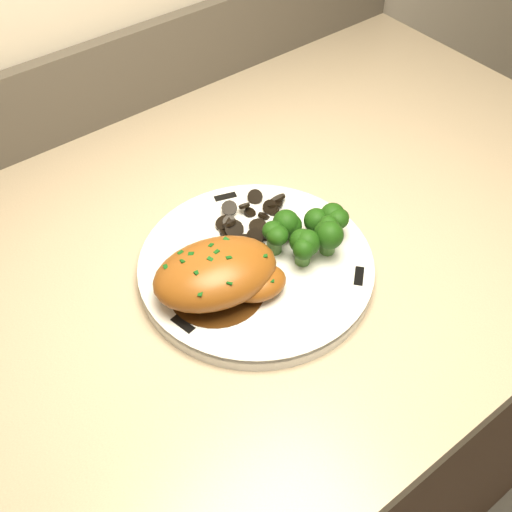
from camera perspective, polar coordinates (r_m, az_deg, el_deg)
plate at (r=0.71m, az=-0.00°, el=-1.03°), size 0.29×0.29×0.02m
rim_accent_0 at (r=0.78m, az=-2.74°, el=5.27°), size 0.03×0.02×0.00m
rim_accent_1 at (r=0.65m, az=-6.52°, el=-6.05°), size 0.01×0.03×0.00m
rim_accent_2 at (r=0.70m, az=9.14°, el=-1.79°), size 0.03×0.02×0.00m
gravy_pool at (r=0.68m, az=-3.53°, el=-2.96°), size 0.10×0.10×0.00m
chicken_breast at (r=0.66m, az=-3.19°, el=-1.63°), size 0.15×0.12×0.05m
mushroom_pile at (r=0.74m, az=-0.06°, el=3.14°), size 0.09×0.06×0.02m
broccoli_florets at (r=0.71m, az=4.61°, el=2.30°), size 0.09×0.07×0.04m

